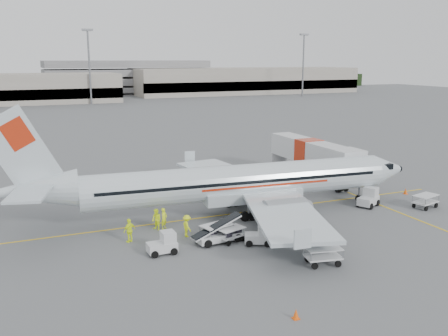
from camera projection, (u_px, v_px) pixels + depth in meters
The scene contains 25 objects.
ground at pixel (233, 214), 44.64m from camera, with size 360.00×360.00×0.00m, color #56595B.
stripe_lead at pixel (233, 214), 44.64m from camera, with size 44.00×0.20×0.01m, color yellow.
stripe_cross at pixel (419, 220), 42.77m from camera, with size 0.20×20.00×0.01m, color yellow.
terminal_east at pixel (246, 81), 200.65m from camera, with size 90.00×26.00×10.00m, color gray, non-canonical shape.
parking_garage at pixel (126, 76), 196.57m from camera, with size 62.00×24.00×14.00m, color slate, non-canonical shape.
treeline at pixel (57, 86), 201.40m from camera, with size 300.00×3.00×6.00m, color black, non-canonical shape.
mast_center at pixel (89, 68), 150.32m from camera, with size 3.20×1.20×22.00m, color slate, non-canonical shape.
mast_east at pixel (303, 66), 178.88m from camera, with size 3.20×1.20×22.00m, color slate, non-canonical shape.
aircraft at pixel (240, 159), 43.67m from camera, with size 36.40×28.53×10.03m, color silver, non-canonical shape.
jet_bridge at pixel (309, 159), 57.17m from camera, with size 3.27×17.47×4.58m, color silver, non-canonical shape.
belt_loader at pixel (219, 226), 37.52m from camera, with size 4.69×1.76×2.54m, color silver, non-canonical shape.
tug_fore at pixel (368, 197), 46.72m from camera, with size 2.27×1.30×1.75m, color silver, non-canonical shape.
tug_mid at pixel (258, 234), 37.16m from camera, with size 2.00×1.14×1.54m, color silver, non-canonical shape.
tug_aft at pixel (162, 243), 35.34m from camera, with size 2.06×1.18×1.59m, color silver, non-canonical shape.
cart_loaded_a at pixel (217, 232), 38.06m from camera, with size 2.40×1.42×1.25m, color silver, non-canonical shape.
cart_loaded_b at pixel (231, 235), 37.73m from camera, with size 2.10×1.24×1.10m, color silver, non-canonical shape.
cart_empty_a at pixel (323, 256), 33.50m from camera, with size 2.37×1.40×1.24m, color silver, non-canonical shape.
cart_empty_b at pixel (425, 201), 46.32m from camera, with size 2.40×1.42×1.25m, color silver, non-canonical shape.
cone_nose at pixel (406, 191), 51.13m from camera, with size 0.39×0.39×0.64m, color #FF570B.
cone_port at pixel (182, 173), 59.18m from camera, with size 0.43×0.43×0.71m, color #FF570B.
cone_stbd at pixel (296, 314), 26.55m from camera, with size 0.36×0.36×0.60m, color #FF570B.
crew_a at pixel (164, 219), 40.52m from camera, with size 0.64×0.42×1.76m, color #CADF16.
crew_b at pixel (156, 220), 40.28m from camera, with size 0.85×0.66×1.75m, color #CADF16.
crew_c at pixel (187, 226), 38.74m from camera, with size 1.13×0.65×1.75m, color #CADF16.
crew_d at pixel (130, 230), 37.58m from camera, with size 1.08×0.45×1.85m, color #CADF16.
Camera 1 is at (-17.37, -39.04, 13.58)m, focal length 40.00 mm.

